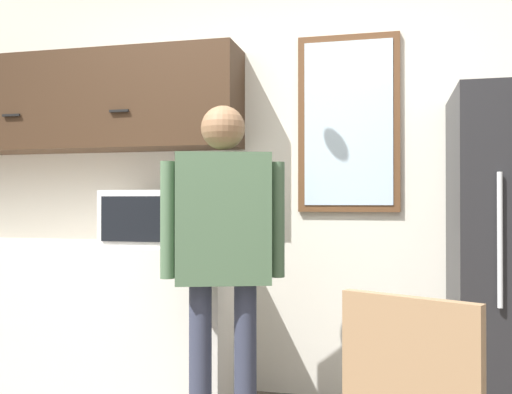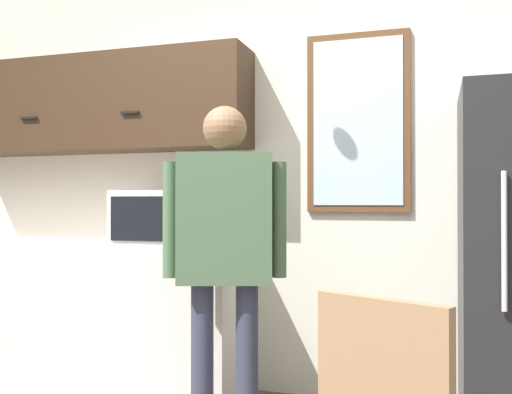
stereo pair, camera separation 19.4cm
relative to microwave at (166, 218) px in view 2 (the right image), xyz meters
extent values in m
cube|color=silver|center=(0.57, 0.37, 0.28)|extent=(6.00, 0.06, 2.70)
cube|color=silver|center=(-0.59, 0.05, -0.61)|extent=(2.07, 0.57, 0.91)
cube|color=#3D2819|center=(-0.59, 0.17, 0.72)|extent=(2.07, 0.34, 0.60)
cube|color=black|center=(-0.96, -0.02, 0.63)|extent=(0.12, 0.01, 0.01)
cube|color=black|center=(-0.23, -0.02, 0.63)|extent=(0.12, 0.01, 0.01)
cube|color=white|center=(0.00, 0.00, 0.00)|extent=(0.55, 0.40, 0.32)
cube|color=black|center=(-0.05, -0.20, 0.00)|extent=(0.38, 0.01, 0.25)
cube|color=#B2B2B2|center=(0.23, -0.20, 0.00)|extent=(0.08, 0.01, 0.25)
cylinder|color=#33384C|center=(0.42, -0.45, -0.68)|extent=(0.11, 0.11, 0.76)
cylinder|color=#33384C|center=(0.63, -0.38, -0.68)|extent=(0.11, 0.11, 0.76)
cube|color=#4C6B4C|center=(0.52, -0.41, 0.01)|extent=(0.50, 0.35, 0.63)
sphere|color=#8C6647|center=(0.52, -0.41, 0.45)|extent=(0.22, 0.22, 0.22)
cylinder|color=#4C6B4C|center=(0.27, -0.50, 0.01)|extent=(0.07, 0.07, 0.56)
cylinder|color=#4C6B4C|center=(0.78, -0.33, 0.01)|extent=(0.07, 0.07, 0.56)
cylinder|color=silver|center=(1.78, -0.39, -0.07)|extent=(0.02, 0.02, 0.60)
cube|color=#997551|center=(1.37, -1.45, -0.39)|extent=(0.37, 0.21, 0.45)
cube|color=brown|center=(1.07, 0.33, 0.56)|extent=(0.59, 0.04, 1.05)
cube|color=silver|center=(1.07, 0.30, 0.56)|extent=(0.51, 0.01, 0.97)
camera|label=1|loc=(1.32, -3.07, 0.09)|focal=40.00mm
camera|label=2|loc=(1.51, -3.02, 0.09)|focal=40.00mm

